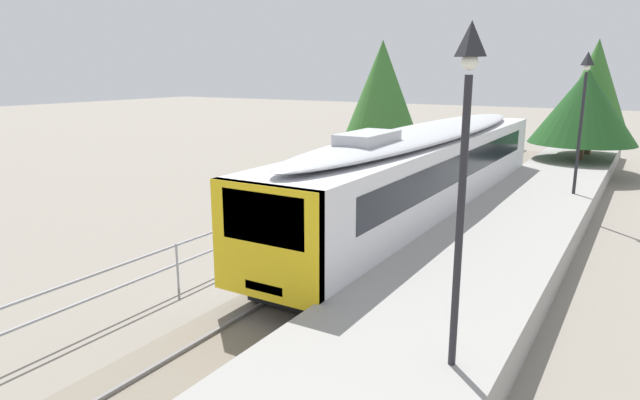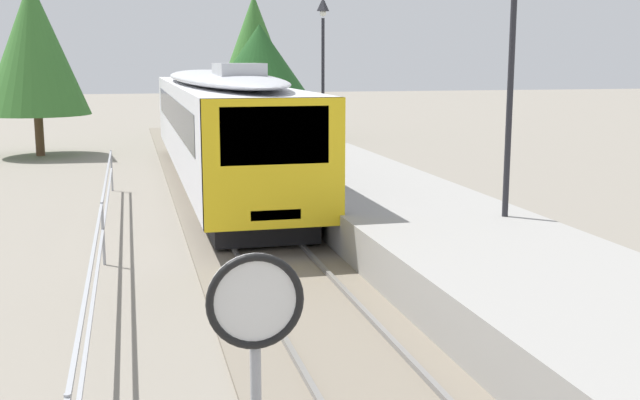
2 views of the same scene
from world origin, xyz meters
name	(u,v)px [view 1 (image 1 of 2)]	position (x,y,z in m)	size (l,w,h in m)	color
ground_plane	(213,279)	(-3.00, 22.00, 0.00)	(160.00, 160.00, 0.00)	gray
track_rails	(306,301)	(0.00, 22.00, 0.03)	(3.20, 60.00, 0.14)	slate
commuter_train	(427,168)	(0.00, 30.10, 2.15)	(2.82, 19.77, 3.74)	silver
station_platform	(433,315)	(3.25, 22.00, 0.45)	(3.90, 60.00, 0.90)	#999691
platform_lamp_mid_platform	(465,136)	(4.46, 19.45, 4.62)	(0.34, 0.34, 5.35)	#232328
platform_lamp_far_end	(584,96)	(4.46, 34.36, 4.62)	(0.34, 0.34, 5.35)	#232328
tree_behind_carpark	(382,91)	(-6.39, 39.92, 4.46)	(4.33, 4.33, 7.22)	brown
tree_behind_station_far	(585,106)	(3.59, 43.66, 3.73)	(5.45, 5.45, 5.69)	brown
tree_distant_left	(594,88)	(3.73, 46.13, 4.61)	(4.02, 4.02, 7.29)	brown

